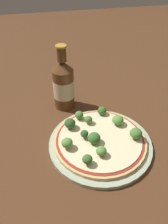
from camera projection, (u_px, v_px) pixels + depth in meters
ground_plane at (102, 141)px, 0.65m from camera, size 3.00×3.00×0.00m
plate at (100, 143)px, 0.64m from camera, size 0.30×0.30×0.01m
pizza at (100, 140)px, 0.63m from camera, size 0.27×0.27×0.01m
broccoli_floret_0 at (102, 111)px, 0.70m from camera, size 0.03×0.03×0.03m
broccoli_floret_1 at (136, 133)px, 0.62m from camera, size 0.04×0.04×0.03m
broccoli_floret_2 at (118, 120)px, 0.66m from camera, size 0.04×0.04×0.03m
broccoli_floret_3 at (101, 151)px, 0.57m from camera, size 0.03×0.03×0.03m
broccoli_floret_4 at (70, 123)px, 0.65m from camera, size 0.03×0.03×0.03m
broccoli_floret_5 at (87, 159)px, 0.55m from camera, size 0.03×0.03×0.03m
broccoli_floret_6 at (79, 115)px, 0.69m from camera, size 0.03×0.03×0.03m
broccoli_floret_7 at (84, 133)px, 0.62m from camera, size 0.02×0.02×0.03m
broccoli_floret_8 at (67, 143)px, 0.59m from camera, size 0.03×0.03×0.03m
broccoli_floret_9 at (94, 138)px, 0.61m from camera, size 0.04×0.04×0.03m
broccoli_floret_10 at (88, 120)px, 0.67m from camera, size 0.02×0.02×0.02m
beer_bottle at (64, 85)px, 0.74m from camera, size 0.07×0.07×0.23m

